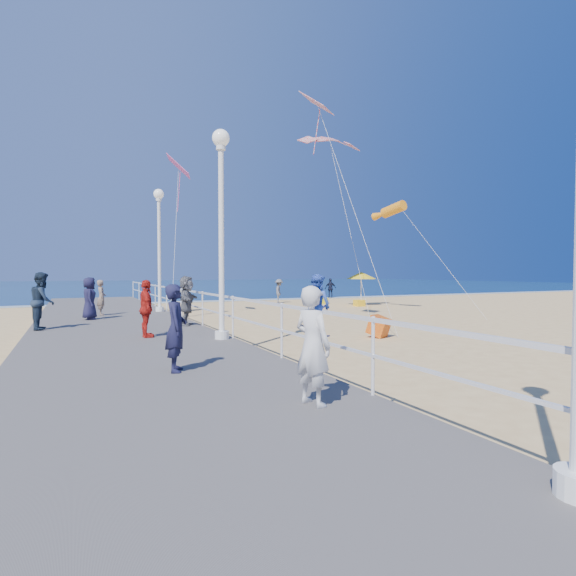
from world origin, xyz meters
name	(u,v)px	position (x,y,z in m)	size (l,w,h in m)	color
ground	(389,341)	(0.00, 0.00, 0.00)	(160.00, 160.00, 0.00)	#E9C17A
ocean	(132,285)	(0.00, 65.00, 0.01)	(160.00, 90.00, 0.05)	#0C294D
surf_line	(208,301)	(0.00, 20.50, 0.03)	(160.00, 1.20, 0.04)	silver
boardwalk	(134,353)	(-7.50, 0.00, 0.20)	(5.00, 44.00, 0.40)	#65605B
railing	(233,305)	(-5.05, 0.00, 1.25)	(0.05, 42.00, 0.55)	white
lamp_post_mid	(221,211)	(-5.35, 0.00, 3.66)	(0.44, 0.44, 5.32)	white
lamp_post_far	(159,237)	(-5.35, 9.00, 3.66)	(0.44, 0.44, 5.32)	white
woman_holding_toddler	(313,345)	(-6.03, -6.04, 1.17)	(0.56, 0.37, 1.54)	silver
toddler_held	(317,306)	(-5.88, -5.89, 1.67)	(0.40, 0.32, 0.83)	blue
spectator_0	(176,328)	(-7.20, -3.30, 1.15)	(0.55, 0.36, 1.51)	#181835
spectator_3	(146,309)	(-7.05, 1.10, 1.16)	(0.89, 0.37, 1.51)	#B51D16
spectator_4	(89,298)	(-8.24, 6.61, 1.17)	(0.75, 0.49, 1.53)	#191734
spectator_5	(187,301)	(-5.48, 3.32, 1.20)	(1.48, 0.47, 1.60)	slate
spectator_6	(101,298)	(-7.75, 8.19, 1.10)	(0.51, 0.34, 1.41)	#826C5A
spectator_7	(42,301)	(-9.60, 4.18, 1.26)	(0.83, 0.65, 1.71)	#1B293D
beach_walker_a	(279,291)	(3.99, 16.85, 0.83)	(1.07, 0.61, 1.65)	#595A5E
beach_walker_b	(331,288)	(10.16, 20.28, 0.81)	(0.95, 0.40, 1.62)	#161B32
beach_walker_c	(186,295)	(-3.25, 13.24, 0.87)	(0.86, 0.56, 1.75)	#9A8F6A
box_kite	(379,328)	(0.11, 0.66, 0.30)	(0.55, 0.55, 0.60)	red
beach_umbrella	(361,275)	(7.73, 12.53, 1.91)	(1.90, 1.90, 2.14)	white
beach_chair_left	(323,301)	(6.39, 15.02, 0.20)	(0.55, 0.55, 0.40)	yellow
beach_chair_right	(359,303)	(7.24, 12.02, 0.20)	(0.55, 0.55, 0.40)	yellow
kite_parafoil	(330,139)	(3.21, 8.87, 8.92)	(3.40, 0.90, 0.30)	red
kite_windsock	(394,209)	(6.75, 8.18, 5.47)	(0.56, 0.56, 2.28)	orange
kite_diamond_pink	(179,167)	(-4.32, 9.74, 6.94)	(1.29, 1.29, 0.02)	#FF5DB1
kite_diamond_redwhite	(317,103)	(-0.30, 4.05, 8.54)	(1.19, 1.19, 0.02)	red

